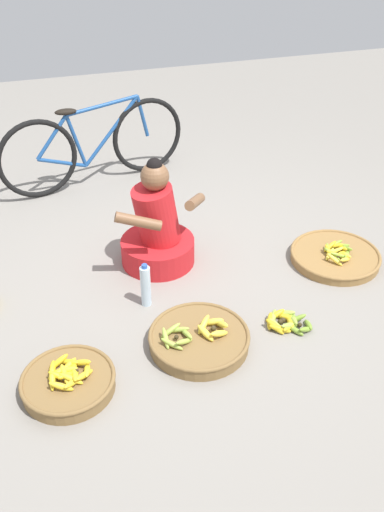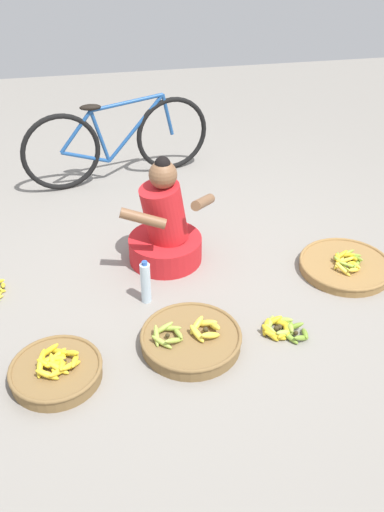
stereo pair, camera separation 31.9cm
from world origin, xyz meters
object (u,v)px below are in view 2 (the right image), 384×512
Objects in this scene: banana_basket_back_center at (56,370)px; loose_bananas_near_vendor at (281,329)px; banana_basket_back_left at (191,339)px; water_bottle at (146,283)px; vendor_woman_front at (165,229)px; bicycle_leaning at (118,141)px; banana_basket_back_right at (345,265)px.

banana_basket_back_center reaches higher than loose_bananas_near_vendor.
banana_basket_back_left is 1.93× the size of water_bottle.
banana_basket_back_center is 0.81m from water_bottle.
vendor_woman_front is 2.76× the size of loose_bananas_near_vendor.
water_bottle is (0.57, 0.57, 0.09)m from banana_basket_back_center.
banana_basket_back_left reaches higher than banana_basket_back_center.
loose_bananas_near_vendor is (0.56, 0.00, -0.02)m from banana_basket_back_left.
bicycle_leaning reaches higher than banana_basket_back_left.
vendor_woman_front is 0.93m from banana_basket_back_left.
banana_basket_back_left is 1.32m from banana_basket_back_right.
vendor_woman_front reaches higher than banana_basket_back_right.
vendor_woman_front is 1.39m from bicycle_leaning.
bicycle_leaning is 3.27× the size of banana_basket_back_center.
banana_basket_back_center is at bearing -127.04° from vendor_woman_front.
banana_basket_back_left is at bearing -156.17° from banana_basket_back_right.
vendor_woman_front is 1.28m from banana_basket_back_right.
banana_basket_back_center is (-0.77, -1.02, -0.20)m from vendor_woman_front.
vendor_woman_front reaches higher than loose_bananas_near_vendor.
water_bottle is at bearing 113.53° from banana_basket_back_left.
banana_basket_back_right is (1.20, 0.53, -0.01)m from banana_basket_back_left.
vendor_woman_front is at bearing 162.71° from banana_basket_back_right.
banana_basket_back_right is 1.41m from water_bottle.
banana_basket_back_center is 0.78m from banana_basket_back_left.
vendor_woman_front is 1.25× the size of banana_basket_back_right.
banana_basket_back_left is 0.52m from water_bottle.
bicycle_leaning reaches higher than loose_bananas_near_vendor.
vendor_woman_front is 1.34× the size of banana_basket_back_left.
banana_basket_back_right is at bearing -17.29° from vendor_woman_front.
water_bottle is at bearing -89.86° from bicycle_leaning.
banana_basket_back_right is (1.41, -1.75, -0.32)m from bicycle_leaning.
loose_bananas_near_vendor is at bearing 0.09° from banana_basket_back_left.
bicycle_leaning is at bearing 98.37° from vendor_woman_front.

